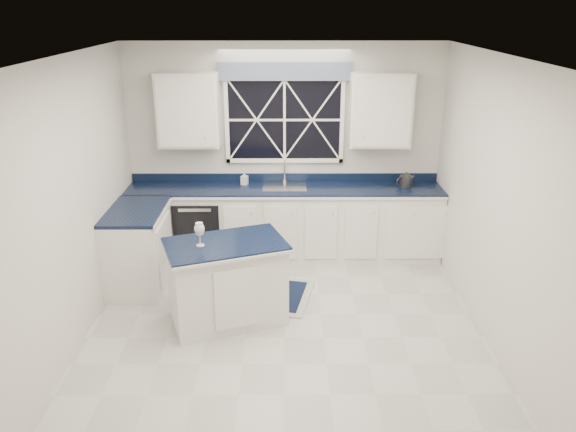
{
  "coord_description": "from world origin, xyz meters",
  "views": [
    {
      "loc": [
        0.01,
        -4.8,
        3.14
      ],
      "look_at": [
        0.04,
        0.4,
        1.15
      ],
      "focal_mm": 35.0,
      "sensor_mm": 36.0,
      "label": 1
    }
  ],
  "objects_px": {
    "island": "(227,282)",
    "wine_glass": "(199,230)",
    "kettle": "(406,180)",
    "soap_bottle": "(244,178)",
    "faucet": "(285,171)",
    "dishwasher": "(200,227)"
  },
  "relations": [
    {
      "from": "island",
      "to": "wine_glass",
      "type": "height_order",
      "value": "wine_glass"
    },
    {
      "from": "kettle",
      "to": "soap_bottle",
      "type": "height_order",
      "value": "kettle"
    },
    {
      "from": "wine_glass",
      "to": "island",
      "type": "bearing_deg",
      "value": 16.45
    },
    {
      "from": "kettle",
      "to": "wine_glass",
      "type": "bearing_deg",
      "value": -167.74
    },
    {
      "from": "faucet",
      "to": "wine_glass",
      "type": "relative_size",
      "value": 1.25
    },
    {
      "from": "wine_glass",
      "to": "dishwasher",
      "type": "bearing_deg",
      "value": 99.1
    },
    {
      "from": "kettle",
      "to": "wine_glass",
      "type": "relative_size",
      "value": 1.05
    },
    {
      "from": "kettle",
      "to": "soap_bottle",
      "type": "distance_m",
      "value": 2.06
    },
    {
      "from": "wine_glass",
      "to": "soap_bottle",
      "type": "distance_m",
      "value": 1.83
    },
    {
      "from": "soap_bottle",
      "to": "dishwasher",
      "type": "bearing_deg",
      "value": -167.58
    },
    {
      "from": "faucet",
      "to": "wine_glass",
      "type": "distance_m",
      "value": 2.04
    },
    {
      "from": "island",
      "to": "kettle",
      "type": "height_order",
      "value": "kettle"
    },
    {
      "from": "wine_glass",
      "to": "soap_bottle",
      "type": "xyz_separation_m",
      "value": [
        0.32,
        1.8,
        -0.02
      ]
    },
    {
      "from": "island",
      "to": "faucet",
      "type": "bearing_deg",
      "value": 51.86
    },
    {
      "from": "dishwasher",
      "to": "kettle",
      "type": "distance_m",
      "value": 2.71
    },
    {
      "from": "faucet",
      "to": "island",
      "type": "height_order",
      "value": "faucet"
    },
    {
      "from": "faucet",
      "to": "island",
      "type": "bearing_deg",
      "value": -108.34
    },
    {
      "from": "dishwasher",
      "to": "faucet",
      "type": "distance_m",
      "value": 1.31
    },
    {
      "from": "island",
      "to": "soap_bottle",
      "type": "height_order",
      "value": "soap_bottle"
    },
    {
      "from": "faucet",
      "to": "soap_bottle",
      "type": "relative_size",
      "value": 1.75
    },
    {
      "from": "dishwasher",
      "to": "wine_glass",
      "type": "height_order",
      "value": "wine_glass"
    },
    {
      "from": "faucet",
      "to": "dishwasher",
      "type": "bearing_deg",
      "value": -169.98
    }
  ]
}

